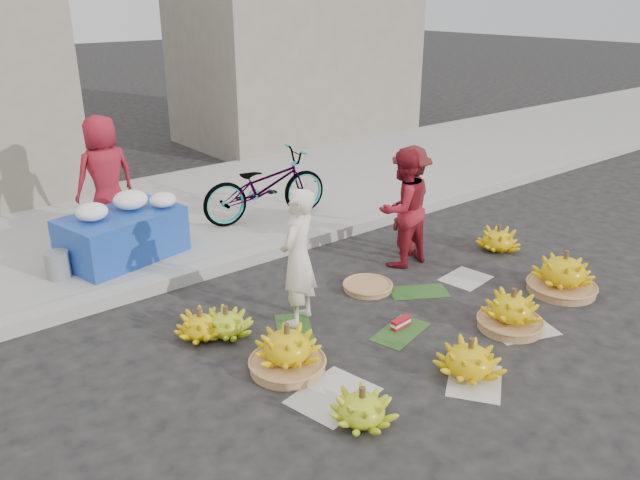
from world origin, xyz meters
TOP-DOWN VIEW (x-y plane):
  - ground at (0.00, 0.00)m, footprint 80.00×80.00m
  - curb at (0.00, 2.20)m, footprint 40.00×0.25m
  - sidewalk at (0.00, 4.30)m, footprint 40.00×4.00m
  - building_right at (4.50, 7.70)m, footprint 5.00×3.00m
  - newspaper_scatter at (0.00, -0.80)m, footprint 3.20×1.80m
  - banana_leaves at (-0.10, 0.20)m, footprint 2.00×1.00m
  - banana_bunch_0 at (-1.37, -0.04)m, footprint 0.68×0.68m
  - banana_bunch_1 at (-1.35, -1.00)m, footprint 0.58×0.58m
  - banana_bunch_2 at (-0.17, -1.10)m, footprint 0.63×0.63m
  - banana_bunch_3 at (0.82, -0.83)m, footprint 0.64×0.64m
  - banana_bunch_4 at (1.97, -0.69)m, footprint 0.80×0.80m
  - banana_bunch_5 at (2.43, 0.52)m, footprint 0.72×0.72m
  - banana_bunch_6 at (-1.49, 0.83)m, footprint 0.52×0.52m
  - banana_bunch_7 at (-1.70, 0.96)m, footprint 0.53×0.53m
  - basket_spare at (0.30, 0.71)m, footprint 0.55×0.55m
  - incense_stack at (-0.03, -0.14)m, footprint 0.24×0.10m
  - vendor_cream at (-0.76, 0.62)m, footprint 0.62×0.55m
  - vendor_red at (1.11, 1.01)m, footprint 0.71×0.55m
  - man_striped at (1.46, 1.21)m, footprint 1.04×0.86m
  - flower_table at (-1.59, 3.05)m, footprint 1.53×1.14m
  - grey_bucket at (-2.42, 2.97)m, footprint 0.27×0.27m
  - flower_vendor at (-1.42, 3.93)m, footprint 0.82×0.57m
  - bicycle at (0.55, 3.15)m, footprint 0.93×1.94m

SIDE VIEW (x-z plane):
  - ground at x=0.00m, z-range 0.00..0.00m
  - newspaper_scatter at x=0.00m, z-range 0.00..0.01m
  - banana_leaves at x=-0.10m, z-range 0.00..0.01m
  - basket_spare at x=0.30m, z-range 0.00..0.06m
  - incense_stack at x=-0.03m, z-range 0.01..0.10m
  - sidewalk at x=0.00m, z-range 0.00..0.12m
  - curb at x=0.00m, z-range 0.00..0.15m
  - banana_bunch_7 at x=-1.70m, z-range -0.02..0.29m
  - banana_bunch_6 at x=-1.49m, z-range -0.02..0.30m
  - banana_bunch_1 at x=-1.35m, z-range -0.02..0.30m
  - banana_bunch_5 at x=2.43m, z-range -0.02..0.33m
  - banana_bunch_2 at x=-0.17m, z-range -0.02..0.34m
  - banana_bunch_3 at x=0.82m, z-range -0.03..0.41m
  - banana_bunch_0 at x=-1.37m, z-range -0.03..0.43m
  - banana_bunch_4 at x=1.97m, z-range -0.03..0.47m
  - grey_bucket at x=-2.42m, z-range 0.12..0.43m
  - flower_table at x=-1.59m, z-range 0.05..0.85m
  - bicycle at x=0.55m, z-range 0.12..1.10m
  - man_striped at x=1.46m, z-range 0.00..1.40m
  - vendor_cream at x=-0.76m, z-range 0.00..1.42m
  - vendor_red at x=1.11m, z-range 0.00..1.45m
  - flower_vendor at x=-1.42m, z-range 0.12..1.72m
  - building_right at x=4.50m, z-range 0.00..5.00m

